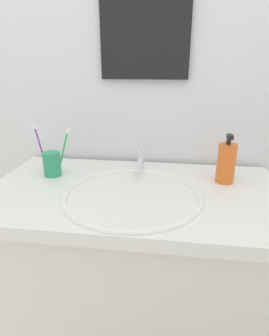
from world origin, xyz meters
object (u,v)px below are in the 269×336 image
Objects in this scene: faucet at (141,162)px; toothbrush_green at (64,148)px; toothbrush_purple at (40,146)px; wall_mirror at (145,22)px; toothbrush_cup at (52,164)px; soap_dispenser at (226,163)px.

toothbrush_green is at bearing -167.43° from faucet.
toothbrush_purple is 0.63m from wall_mirror.
wall_mirror is at bearing 34.26° from toothbrush_green.
toothbrush_purple is at bearing 166.84° from toothbrush_cup.
wall_mirror is at bearing 32.78° from toothbrush_cup.
toothbrush_purple reaches higher than faucet.
soap_dispenser is (0.72, 0.01, -0.04)m from toothbrush_purple.
soap_dispenser is (0.67, 0.02, 0.03)m from toothbrush_cup.
toothbrush_cup is at bearing -166.00° from faucet.
toothbrush_purple is 1.09× the size of soap_dispenser.
faucet is at bearing 169.20° from soap_dispenser.
wall_mirror is (0.29, 0.20, 0.46)m from toothbrush_green.
toothbrush_green is (0.05, 0.02, 0.06)m from toothbrush_cup.
soap_dispenser is (0.62, 0.00, -0.03)m from toothbrush_green.
toothbrush_green is at bearing 5.49° from toothbrush_purple.
wall_mirror is at bearing 91.77° from faucet.
faucet is 0.81× the size of soap_dispenser.
toothbrush_green reaches higher than faucet.
faucet is 0.31m from toothbrush_green.
toothbrush_green is (0.09, 0.01, -0.01)m from toothbrush_purple.
toothbrush_cup is 0.08m from toothbrush_green.
toothbrush_green is (-0.30, -0.07, 0.07)m from faucet.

